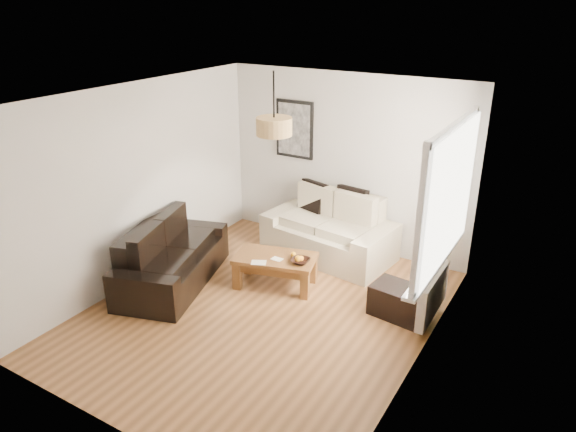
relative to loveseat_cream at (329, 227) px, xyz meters
The scene contains 21 objects.
floor 1.84m from the loveseat_cream, 89.86° to the right, with size 4.50×4.50×0.00m, color brown.
ceiling 2.79m from the loveseat_cream, 89.86° to the right, with size 3.80×4.50×0.00m, color white, non-canonical shape.
wall_back 0.97m from the loveseat_cream, 89.46° to the left, with size 3.80×0.04×2.60m, color silver, non-canonical shape.
wall_front 4.12m from the loveseat_cream, 89.94° to the right, with size 3.80×0.04×2.60m, color silver, non-canonical shape.
wall_left 2.73m from the loveseat_cream, 136.80° to the right, with size 0.04×4.50×2.60m, color silver, non-canonical shape.
wall_right 2.74m from the loveseat_cream, 43.07° to the right, with size 0.04×4.50×2.60m, color silver, non-canonical shape.
window_bay 2.40m from the loveseat_cream, 27.73° to the right, with size 0.14×1.90×1.60m, color white, non-canonical shape.
radiator 2.07m from the loveseat_cream, 28.24° to the right, with size 0.10×0.90×0.52m, color white.
poster 1.57m from the loveseat_cream, 152.51° to the left, with size 0.62×0.04×0.87m, color black, non-canonical shape.
pendant_shade 2.31m from the loveseat_cream, 89.83° to the right, with size 0.40×0.40×0.20m, color tan.
loveseat_cream is the anchor object (origin of this frame).
sofa_leather 2.28m from the loveseat_cream, 128.80° to the right, with size 1.84×0.90×0.80m, color black, non-canonical shape.
coffee_table 1.20m from the loveseat_cream, 100.11° to the right, with size 1.04×0.57×0.43m, color brown, non-canonical shape.
ottoman 1.79m from the loveseat_cream, 34.70° to the right, with size 0.66×0.43×0.38m, color black.
cushion_left 0.56m from the loveseat_cream, 150.82° to the left, with size 0.44×0.14×0.44m, color black.
cushion_right 0.46m from the loveseat_cream, 44.87° to the left, with size 0.46×0.14×0.46m, color black.
fruit_bowl 1.16m from the loveseat_cream, 81.50° to the right, with size 0.24×0.24×0.06m, color black.
orange_a 1.13m from the loveseat_cream, 83.87° to the right, with size 0.08×0.08×0.08m, color orange.
orange_b 1.11m from the loveseat_cream, 82.28° to the right, with size 0.07×0.07×0.07m, color orange.
orange_c 1.05m from the loveseat_cream, 89.52° to the right, with size 0.07×0.07×0.07m, color #FFA115.
papers 1.44m from the loveseat_cream, 101.65° to the right, with size 0.19×0.13×0.01m, color white.
Camera 1 is at (3.10, -4.59, 3.57)m, focal length 33.16 mm.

